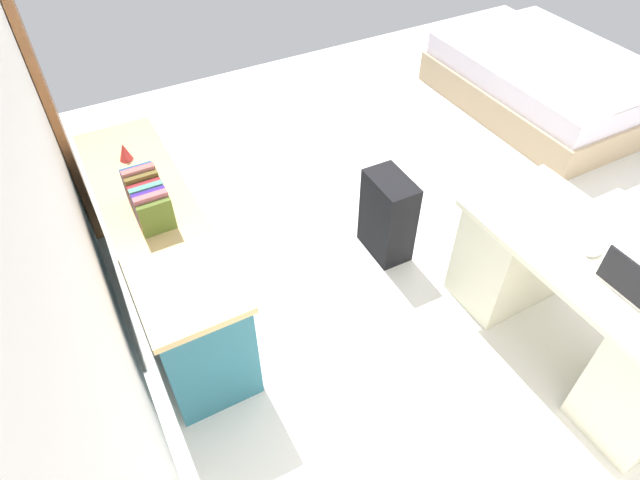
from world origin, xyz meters
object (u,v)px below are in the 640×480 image
object	(u,v)px
figurine_small	(124,152)
suitcase_black	(388,216)
computer_mouse	(594,252)
bed	(548,82)
laptop	(636,285)
desk	(580,305)
credenza	(164,255)

from	to	relation	value
figurine_small	suitcase_black	bearing A→B (deg)	-118.81
computer_mouse	bed	bearing A→B (deg)	-44.37
laptop	desk	bearing A→B (deg)	-12.86
credenza	computer_mouse	bearing A→B (deg)	-126.57
computer_mouse	figurine_small	bearing A→B (deg)	43.93
bed	figurine_small	bearing A→B (deg)	91.70
desk	laptop	size ratio (longest dim) A/B	4.63
laptop	computer_mouse	xyz separation A→B (m)	(0.26, -0.04, -0.03)
suitcase_black	computer_mouse	bearing A→B (deg)	-156.64
credenza	bed	xyz separation A→B (m)	(0.60, -3.71, -0.13)
credenza	laptop	xyz separation A→B (m)	(-1.63, -1.80, 0.40)
laptop	computer_mouse	world-z (taller)	laptop
credenza	bed	world-z (taller)	credenza
computer_mouse	figurine_small	xyz separation A→B (m)	(1.86, 1.84, 0.06)
credenza	computer_mouse	distance (m)	2.32
bed	figurine_small	xyz separation A→B (m)	(-0.11, 3.71, 0.55)
desk	suitcase_black	xyz separation A→B (m)	(1.15, 0.46, -0.08)
laptop	bed	bearing A→B (deg)	-40.55
bed	suitcase_black	distance (m)	2.48
suitcase_black	figurine_small	size ratio (longest dim) A/B	5.41
bed	credenza	bearing A→B (deg)	99.22
figurine_small	credenza	bearing A→B (deg)	-179.82
credenza	suitcase_black	world-z (taller)	credenza
figurine_small	laptop	bearing A→B (deg)	-139.56
desk	suitcase_black	bearing A→B (deg)	21.66
laptop	figurine_small	bearing A→B (deg)	40.44
suitcase_black	computer_mouse	size ratio (longest dim) A/B	5.95
desk	credenza	bearing A→B (deg)	52.32
desk	computer_mouse	size ratio (longest dim) A/B	14.50
suitcase_black	laptop	xyz separation A→B (m)	(-1.35, -0.41, 0.47)
figurine_small	computer_mouse	bearing A→B (deg)	-135.23
credenza	laptop	distance (m)	2.46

